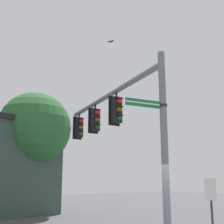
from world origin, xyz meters
TOP-DOWN VIEW (x-y plane):
  - signal_pole at (0.00, 0.00)m, footprint 0.22×0.22m
  - mast_arm at (-0.69, -4.11)m, footprint 1.59×8.26m
  - traffic_light_nearest_pole at (-0.53, -3.14)m, footprint 0.54×0.49m
  - traffic_light_mid_inner at (-0.90, -5.38)m, footprint 0.54×0.49m
  - traffic_light_mid_outer at (-1.27, -7.61)m, footprint 0.54×0.49m
  - street_name_sign at (0.43, -0.07)m, footprint 1.41×0.36m
  - bird_flying at (-1.99, -5.70)m, footprint 0.25×0.42m
  - tree_by_storefront at (-0.58, -12.31)m, footprint 4.69×4.69m
  - historical_marker at (-2.63, -0.50)m, footprint 0.60×0.08m

SIDE VIEW (x-z plane):
  - historical_marker at x=-2.63m, z-range 0.34..2.47m
  - signal_pole at x=0.00m, z-range 0.00..6.03m
  - street_name_sign at x=0.43m, z-range 4.17..4.39m
  - traffic_light_nearest_pole at x=-0.53m, z-range 4.17..5.48m
  - traffic_light_mid_inner at x=-0.90m, z-range 4.17..5.48m
  - traffic_light_mid_outer at x=-1.27m, z-range 4.17..5.48m
  - tree_by_storefront at x=-0.58m, z-range 1.50..9.22m
  - mast_arm at x=-0.69m, z-range 5.52..5.74m
  - bird_flying at x=-1.99m, z-range 9.17..9.27m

